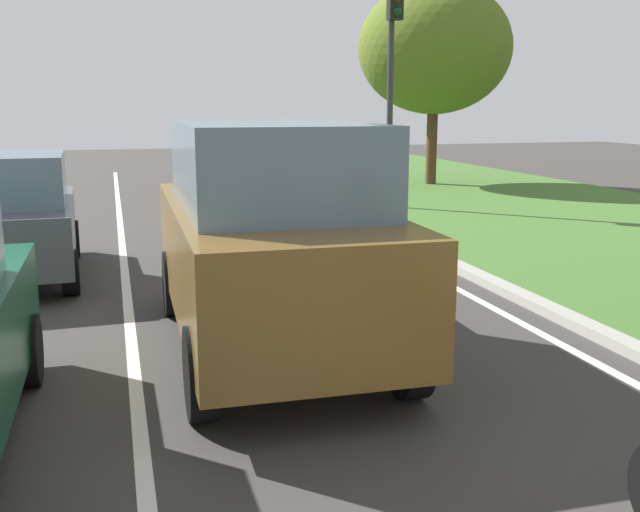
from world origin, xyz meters
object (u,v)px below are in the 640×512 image
at_px(car_suv_ahead, 271,237).
at_px(traffic_light_near_right, 393,50).
at_px(tree_roadside_far, 435,48).
at_px(car_hatchback_far, 12,218).

xyz_separation_m(car_suv_ahead, traffic_light_near_right, (4.76, 9.08, 2.46)).
relative_size(traffic_light_near_right, tree_roadside_far, 0.89).
xyz_separation_m(car_suv_ahead, tree_roadside_far, (7.81, 13.58, 2.86)).
height_order(car_hatchback_far, tree_roadside_far, tree_roadside_far).
height_order(traffic_light_near_right, tree_roadside_far, tree_roadside_far).
bearing_deg(traffic_light_near_right, car_hatchback_far, -146.49).
bearing_deg(car_suv_ahead, car_hatchback_far, 126.29).
bearing_deg(car_hatchback_far, car_suv_ahead, -56.61).
distance_m(car_suv_ahead, car_hatchback_far, 4.95).
bearing_deg(tree_roadside_far, car_suv_ahead, -119.90).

